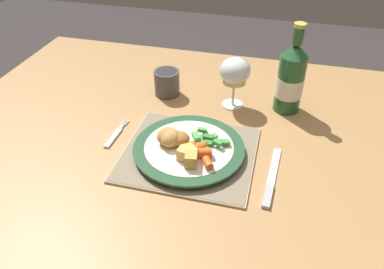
{
  "coord_description": "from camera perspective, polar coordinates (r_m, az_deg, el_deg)",
  "views": [
    {
      "loc": [
        0.12,
        -0.77,
        1.33
      ],
      "look_at": [
        -0.06,
        -0.05,
        0.78
      ],
      "focal_mm": 35.0,
      "sensor_mm": 36.0,
      "label": 1
    }
  ],
  "objects": [
    {
      "name": "dining_table",
      "position": [
        1.02,
        3.97,
        -3.89
      ],
      "size": [
        1.52,
        1.0,
        0.74
      ],
      "color": "#AD7F4C",
      "rests_on": "ground"
    },
    {
      "name": "placemat",
      "position": [
        0.92,
        -0.46,
        -2.91
      ],
      "size": [
        0.32,
        0.29,
        0.01
      ],
      "color": "tan",
      "rests_on": "dining_table"
    },
    {
      "name": "dinner_plate",
      "position": [
        0.91,
        -0.47,
        -2.24
      ],
      "size": [
        0.27,
        0.27,
        0.02
      ],
      "color": "white",
      "rests_on": "placemat"
    },
    {
      "name": "breaded_croquettes",
      "position": [
        0.91,
        -3.12,
        -0.43
      ],
      "size": [
        0.09,
        0.08,
        0.04
      ],
      "color": "#A87033",
      "rests_on": "dinner_plate"
    },
    {
      "name": "green_beans_pile",
      "position": [
        0.91,
        2.51,
        -0.84
      ],
      "size": [
        0.1,
        0.09,
        0.02
      ],
      "color": "green",
      "rests_on": "dinner_plate"
    },
    {
      "name": "glazed_carrots",
      "position": [
        0.87,
        1.14,
        -2.68
      ],
      "size": [
        0.07,
        0.09,
        0.02
      ],
      "color": "orange",
      "rests_on": "dinner_plate"
    },
    {
      "name": "fork",
      "position": [
        1.0,
        -11.67,
        -0.17
      ],
      "size": [
        0.02,
        0.12,
        0.01
      ],
      "color": "silver",
      "rests_on": "dining_table"
    },
    {
      "name": "table_knife",
      "position": [
        0.87,
        11.95,
        -6.99
      ],
      "size": [
        0.03,
        0.21,
        0.01
      ],
      "color": "silver",
      "rests_on": "dining_table"
    },
    {
      "name": "wine_glass",
      "position": [
        1.06,
        6.55,
        9.34
      ],
      "size": [
        0.09,
        0.09,
        0.15
      ],
      "color": "silver",
      "rests_on": "dining_table"
    },
    {
      "name": "bottle",
      "position": [
        1.07,
        14.8,
        8.2
      ],
      "size": [
        0.08,
        0.08,
        0.25
      ],
      "color": "#23562D",
      "rests_on": "dining_table"
    },
    {
      "name": "roast_potatoes",
      "position": [
        0.86,
        -0.63,
        -3.06
      ],
      "size": [
        0.05,
        0.07,
        0.03
      ],
      "color": "gold",
      "rests_on": "dinner_plate"
    },
    {
      "name": "drinking_cup",
      "position": [
        1.14,
        -3.84,
        7.98
      ],
      "size": [
        0.08,
        0.08,
        0.08
      ],
      "color": "#4C4747",
      "rests_on": "dining_table"
    }
  ]
}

